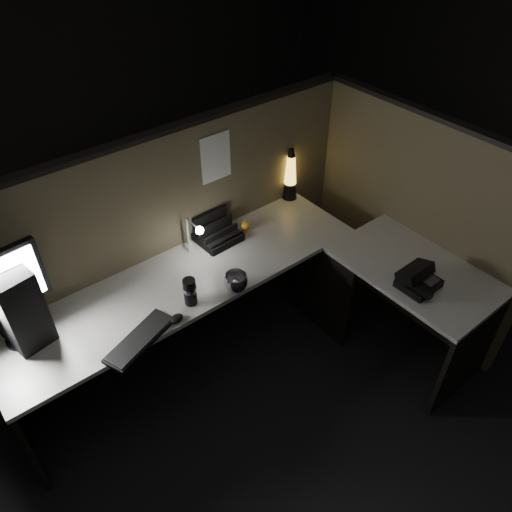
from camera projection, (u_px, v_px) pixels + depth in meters
floor at (267, 403)px, 3.16m from camera, size 6.00×6.00×0.00m
room_shell at (273, 184)px, 2.12m from camera, size 6.00×6.00×6.00m
partition_back at (178, 240)px, 3.23m from camera, size 2.66×0.06×1.50m
partition_right at (411, 223)px, 3.37m from camera, size 0.06×1.66×1.50m
desk at (265, 304)px, 3.02m from camera, size 2.60×1.60×0.73m
pc_tower at (8, 298)px, 2.53m from camera, size 0.27×0.46×0.45m
monitor at (3, 291)px, 2.42m from camera, size 0.43×0.18×0.55m
keyboard at (140, 340)px, 2.60m from camera, size 0.44×0.28×0.02m
mouse at (176, 319)px, 2.71m from camera, size 0.10×0.08×0.03m
clip_lamp at (194, 236)px, 3.06m from camera, size 0.05×0.20×0.26m
organizer at (217, 234)px, 3.24m from camera, size 0.27×0.24×0.20m
lava_lamp at (290, 178)px, 3.55m from camera, size 0.11×0.11×0.39m
travel_mug at (190, 292)px, 2.77m from camera, size 0.08×0.08×0.17m
steel_mug at (236, 282)px, 2.87m from camera, size 0.17×0.17×0.11m
figurine at (245, 225)px, 3.30m from camera, size 0.06×0.06×0.06m
pinned_paper at (216, 158)px, 3.04m from camera, size 0.21×0.00×0.31m
desk_phone at (417, 279)px, 2.90m from camera, size 0.23×0.24×0.13m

